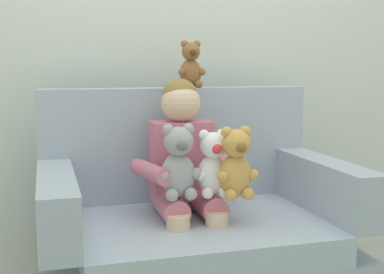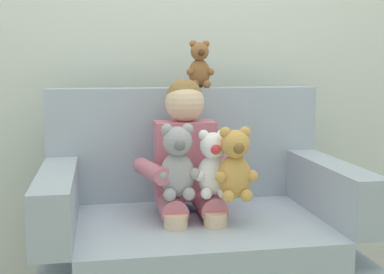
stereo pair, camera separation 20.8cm
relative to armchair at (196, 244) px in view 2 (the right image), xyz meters
The scene contains 7 objects.
back_wall 1.17m from the armchair, 90.00° to the left, with size 6.00×0.10×2.60m, color silver.
armchair is the anchor object (origin of this frame).
seated_child 0.35m from the armchair, 150.06° to the left, with size 0.45×0.39×0.82m.
plush_white 0.39m from the armchair, 68.47° to the right, with size 0.16×0.13×0.27m.
plush_grey 0.41m from the armchair, 129.44° to the right, with size 0.18×0.15×0.30m.
plush_honey 0.44m from the armchair, 55.82° to the right, with size 0.17×0.14×0.29m.
plush_brown_on_backrest 0.83m from the armchair, 76.19° to the left, with size 0.13×0.11×0.22m.
Camera 2 is at (-0.40, -2.08, 1.09)m, focal length 48.45 mm.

